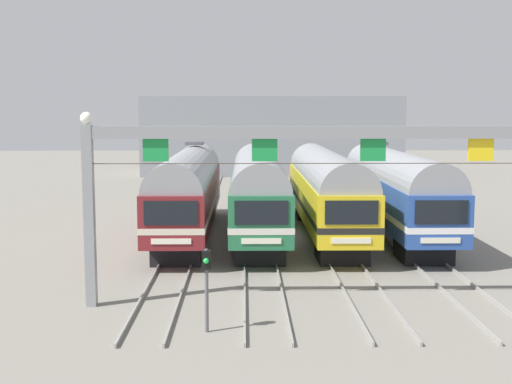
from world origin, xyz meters
TOP-DOWN VIEW (x-y plane):
  - ground_plane at (0.00, 0.00)m, footprint 160.00×160.00m
  - track_bed at (0.00, 17.00)m, footprint 13.04×70.00m
  - commuter_train_maroon at (-5.77, -0.00)m, footprint 2.88×18.06m
  - commuter_train_green at (-1.92, -0.01)m, footprint 2.88×18.06m
  - commuter_train_yellow at (1.92, -0.01)m, footprint 2.88×18.06m
  - commuter_train_blue at (5.77, -0.00)m, footprint 2.88×18.06m
  - catenary_gantry at (0.00, -13.50)m, footprint 16.77×0.44m
  - yard_signal_mast at (-3.84, -16.50)m, footprint 0.28×0.35m
  - maintenance_building at (0.33, 38.04)m, footprint 27.79×10.00m

SIDE VIEW (x-z plane):
  - ground_plane at x=0.00m, z-range 0.00..0.00m
  - track_bed at x=0.00m, z-range 0.00..0.15m
  - yard_signal_mast at x=-3.84m, z-range 0.54..3.23m
  - commuter_train_green at x=-1.92m, z-range 0.30..5.07m
  - commuter_train_yellow at x=1.92m, z-range 0.30..5.07m
  - commuter_train_maroon at x=-5.77m, z-range 0.16..5.21m
  - commuter_train_blue at x=5.77m, z-range 0.16..5.21m
  - maintenance_building at x=0.33m, z-range 0.00..8.44m
  - catenary_gantry at x=0.00m, z-range 1.60..8.57m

